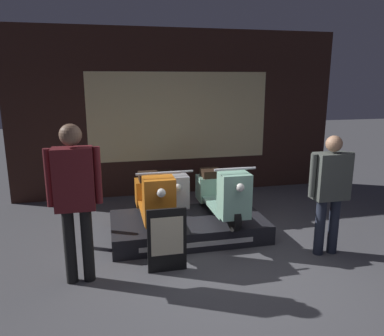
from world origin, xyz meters
name	(u,v)px	position (x,y,z in m)	size (l,w,h in m)	color
ground_plane	(235,272)	(0.00, 0.00, 0.00)	(30.00, 30.00, 0.00)	#4C4C51
shop_wall_back	(179,114)	(0.00, 3.38, 1.60)	(6.43, 0.09, 3.20)	#331E19
display_platform	(188,227)	(-0.32, 1.19, 0.14)	(2.23, 1.21, 0.27)	black
scooter_display_left	(154,198)	(-0.82, 1.17, 0.62)	(0.56, 1.62, 0.87)	black
scooter_display_right	(221,193)	(0.18, 1.17, 0.62)	(0.56, 1.62, 0.87)	black
scooter_backrow_0	(170,192)	(-0.40, 2.28, 0.35)	(0.56, 1.62, 0.87)	black
scooter_backrow_1	(222,189)	(0.54, 2.28, 0.35)	(0.56, 1.62, 0.87)	black
person_left_browsing	(75,191)	(-1.79, 0.22, 1.08)	(0.59, 0.24, 1.81)	black
person_right_browsing	(330,186)	(1.34, 0.22, 0.93)	(0.61, 0.25, 1.58)	#232838
price_sign_board	(167,240)	(-0.79, 0.22, 0.40)	(0.47, 0.04, 0.79)	black
street_bollard	(84,220)	(-1.78, 1.11, 0.40)	(0.10, 0.10, 0.81)	black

